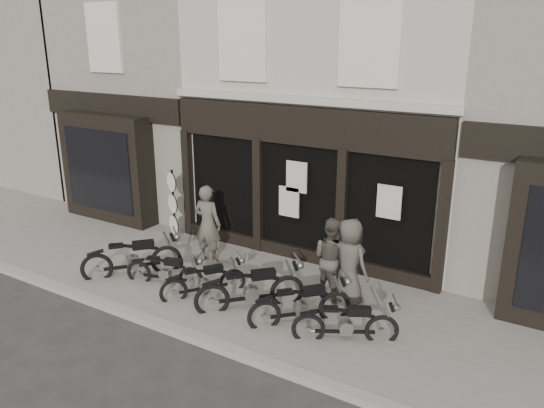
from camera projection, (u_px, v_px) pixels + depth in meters
The scene contains 16 objects.
ground_plane at pixel (230, 311), 10.97m from camera, with size 90.00×90.00×0.00m, color #2D2B28.
pavement at pixel (253, 291), 11.68m from camera, with size 30.00×4.20×0.12m, color slate.
kerb at pixel (190, 336), 9.94m from camera, with size 30.00×0.25×0.13m, color gray.
central_building at pixel (353, 88), 14.58m from camera, with size 7.30×6.22×8.34m.
neighbour_left at pixel (176, 80), 17.72m from camera, with size 5.60×6.73×8.34m.
filler_left at pixel (28, 71), 21.85m from camera, with size 11.00×6.00×8.20m, color gray.
motorcycle_0 at pixel (133, 261), 12.33m from camera, with size 1.72×1.90×1.10m.
motorcycle_1 at pixel (166, 274), 11.86m from camera, with size 1.83×0.78×0.90m.
motorcycle_2 at pixel (205, 284), 11.36m from camera, with size 1.31×1.64×0.91m.
motorcycle_3 at pixel (251, 293), 10.81m from camera, with size 1.79×1.83×1.10m.
motorcycle_4 at pixel (301, 308), 10.27m from camera, with size 1.62×1.69×1.01m.
motorcycle_5 at pixel (347, 327), 9.66m from camera, with size 1.79×1.19×0.94m.
man_left at pixel (208, 224), 12.83m from camera, with size 0.71×0.47×1.95m, color #4F4B41.
man_centre at pixel (331, 258), 11.09m from camera, with size 0.86×0.67×1.77m, color #474239.
man_right at pixel (349, 261), 10.85m from camera, with size 0.89×0.58×1.82m, color #443F38.
advert_sign_post at pixel (173, 209), 14.14m from camera, with size 0.49×0.33×2.11m.
Camera 1 is at (5.88, -7.89, 5.41)m, focal length 35.00 mm.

